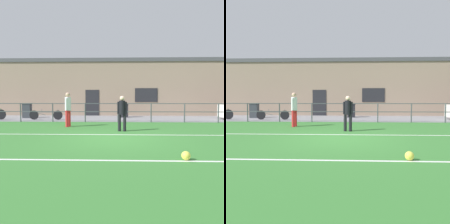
# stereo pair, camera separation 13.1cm
# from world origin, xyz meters

# --- Properties ---
(ground) EXTENTS (60.00, 44.00, 0.04)m
(ground) POSITION_xyz_m (0.00, 0.00, -0.02)
(ground) COLOR #387A33
(field_line_touchline) EXTENTS (36.00, 0.11, 0.00)m
(field_line_touchline) POSITION_xyz_m (0.00, 0.99, 0.00)
(field_line_touchline) COLOR white
(field_line_touchline) RESTS_ON ground
(field_line_hash) EXTENTS (36.00, 0.11, 0.00)m
(field_line_hash) POSITION_xyz_m (0.00, -3.09, 0.00)
(field_line_hash) COLOR white
(field_line_hash) RESTS_ON ground
(pavement_strip) EXTENTS (48.00, 5.00, 0.02)m
(pavement_strip) POSITION_xyz_m (0.00, 8.50, 0.01)
(pavement_strip) COLOR gray
(pavement_strip) RESTS_ON ground
(perimeter_fence) EXTENTS (36.07, 0.07, 1.15)m
(perimeter_fence) POSITION_xyz_m (0.00, 6.00, 0.75)
(perimeter_fence) COLOR #474C51
(perimeter_fence) RESTS_ON ground
(clubhouse_facade) EXTENTS (28.00, 2.56, 4.66)m
(clubhouse_facade) POSITION_xyz_m (-0.00, 12.20, 2.34)
(clubhouse_facade) COLOR gray
(clubhouse_facade) RESTS_ON ground
(player_goalkeeper) EXTENTS (0.43, 0.28, 1.58)m
(player_goalkeeper) POSITION_xyz_m (0.24, 2.01, 0.90)
(player_goalkeeper) COLOR black
(player_goalkeeper) RESTS_ON ground
(player_striker) EXTENTS (0.31, 0.47, 1.76)m
(player_striker) POSITION_xyz_m (-2.53, 3.60, 1.00)
(player_striker) COLOR red
(player_striker) RESTS_ON ground
(soccer_ball_match) EXTENTS (0.22, 0.22, 0.22)m
(soccer_ball_match) POSITION_xyz_m (1.78, -2.99, 0.11)
(soccer_ball_match) COLOR #E5E04C
(soccer_ball_match) RESTS_ON ground
(bicycle_parked_1) EXTENTS (2.22, 0.04, 0.71)m
(bicycle_parked_1) POSITION_xyz_m (-4.80, 7.20, 0.34)
(bicycle_parked_1) COLOR black
(bicycle_parked_1) RESTS_ON pavement_strip
(trash_bin_0) EXTENTS (0.60, 0.51, 1.06)m
(trash_bin_0) POSITION_xyz_m (-6.58, 8.56, 0.56)
(trash_bin_0) COLOR #33383D
(trash_bin_0) RESTS_ON pavement_strip
(trash_bin_1) EXTENTS (0.60, 0.51, 0.98)m
(trash_bin_1) POSITION_xyz_m (0.42, 9.35, 0.52)
(trash_bin_1) COLOR black
(trash_bin_1) RESTS_ON pavement_strip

